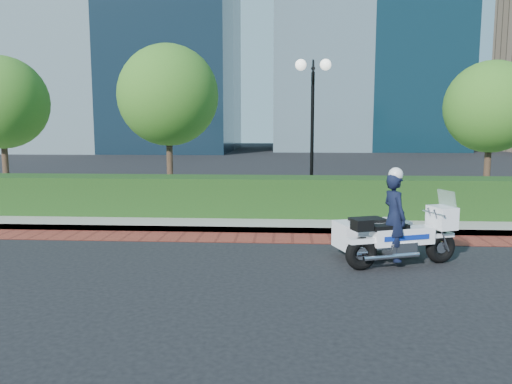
# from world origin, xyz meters

# --- Properties ---
(ground) EXTENTS (120.00, 120.00, 0.00)m
(ground) POSITION_xyz_m (0.00, 0.00, 0.00)
(ground) COLOR black
(ground) RESTS_ON ground
(brick_strip) EXTENTS (60.00, 1.00, 0.01)m
(brick_strip) POSITION_xyz_m (0.00, 1.50, 0.01)
(brick_strip) COLOR maroon
(brick_strip) RESTS_ON ground
(sidewalk) EXTENTS (60.00, 8.00, 0.15)m
(sidewalk) POSITION_xyz_m (0.00, 6.00, 0.07)
(sidewalk) COLOR gray
(sidewalk) RESTS_ON ground
(hedge_main) EXTENTS (18.00, 1.20, 1.00)m
(hedge_main) POSITION_xyz_m (0.00, 3.60, 0.65)
(hedge_main) COLOR black
(hedge_main) RESTS_ON sidewalk
(lamppost) EXTENTS (1.02, 0.70, 4.21)m
(lamppost) POSITION_xyz_m (1.00, 5.20, 2.96)
(lamppost) COLOR black
(lamppost) RESTS_ON sidewalk
(tree_a) EXTENTS (3.00, 3.00, 4.58)m
(tree_a) POSITION_xyz_m (-9.00, 6.50, 3.22)
(tree_a) COLOR #332319
(tree_a) RESTS_ON sidewalk
(tree_b) EXTENTS (3.20, 3.20, 4.89)m
(tree_b) POSITION_xyz_m (-3.50, 6.50, 3.43)
(tree_b) COLOR #332319
(tree_b) RESTS_ON sidewalk
(tree_c) EXTENTS (2.80, 2.80, 4.30)m
(tree_c) POSITION_xyz_m (6.50, 6.50, 3.05)
(tree_c) COLOR #332319
(tree_c) RESTS_ON sidewalk
(police_motorcycle) EXTENTS (2.24, 1.64, 1.78)m
(police_motorcycle) POSITION_xyz_m (2.14, -0.32, 0.61)
(police_motorcycle) COLOR black
(police_motorcycle) RESTS_ON ground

